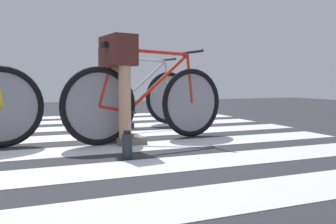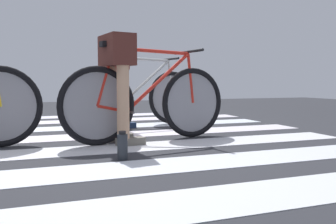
% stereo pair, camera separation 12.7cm
% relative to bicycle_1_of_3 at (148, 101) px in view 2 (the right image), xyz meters
% --- Properties ---
extents(ground, '(18.00, 14.00, 0.02)m').
position_rel_bicycle_1_of_3_xyz_m(ground, '(-0.63, 0.50, -0.40)').
color(ground, '#292A2F').
extents(crosswalk_markings, '(5.41, 4.99, 0.00)m').
position_rel_bicycle_1_of_3_xyz_m(crosswalk_markings, '(-0.60, 0.49, -0.38)').
color(crosswalk_markings, silver).
rests_on(crosswalk_markings, ground).
extents(bicycle_1_of_3, '(1.72, 0.54, 0.93)m').
position_rel_bicycle_1_of_3_xyz_m(bicycle_1_of_3, '(0.00, 0.00, 0.00)').
color(bicycle_1_of_3, black).
rests_on(bicycle_1_of_3, ground).
extents(cyclist_1_of_3, '(0.37, 0.44, 1.00)m').
position_rel_bicycle_1_of_3_xyz_m(cyclist_1_of_3, '(-0.31, -0.05, 0.26)').
color(cyclist_1_of_3, tan).
rests_on(cyclist_1_of_3, ground).
extents(bicycle_3_of_3, '(1.72, 0.55, 0.93)m').
position_rel_bicycle_1_of_3_xyz_m(bicycle_3_of_3, '(0.23, 1.20, 0.00)').
color(bicycle_3_of_3, black).
rests_on(bicycle_3_of_3, ground).
extents(cyclist_3_of_3, '(0.37, 0.44, 1.00)m').
position_rel_bicycle_1_of_3_xyz_m(cyclist_3_of_3, '(-0.08, 1.14, 0.26)').
color(cyclist_3_of_3, '#A87A5B').
rests_on(cyclist_3_of_3, ground).
extents(water_bottle, '(0.08, 0.08, 0.21)m').
position_rel_bicycle_1_of_3_xyz_m(water_bottle, '(-0.42, -0.73, -0.28)').
color(water_bottle, '#24282E').
rests_on(water_bottle, ground).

